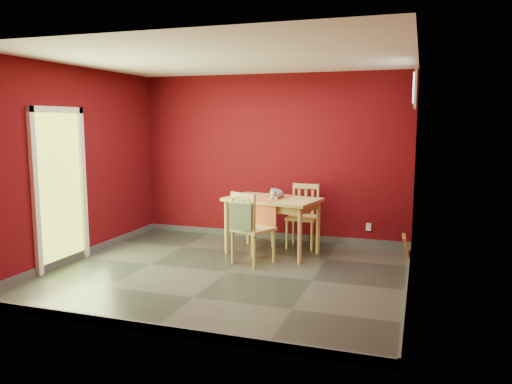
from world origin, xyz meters
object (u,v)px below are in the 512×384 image
(chair_far_right, at_px, (303,215))
(tote_bag, at_px, (241,216))
(chair_near, at_px, (251,227))
(dining_table, at_px, (272,205))
(cat, at_px, (277,192))
(picture_frame, at_px, (406,249))
(chair_far_left, at_px, (262,218))

(chair_far_right, bearing_deg, tote_bag, -110.39)
(chair_far_right, height_order, chair_near, chair_near)
(dining_table, height_order, tote_bag, tote_bag)
(cat, bearing_deg, dining_table, 174.80)
(tote_bag, xyz_separation_m, picture_frame, (2.07, 1.01, -0.52))
(dining_table, relative_size, picture_frame, 3.86)
(dining_table, distance_m, picture_frame, 1.98)
(chair_far_left, height_order, picture_frame, chair_far_left)
(chair_far_right, bearing_deg, picture_frame, -14.07)
(chair_far_left, relative_size, chair_far_right, 0.82)
(chair_far_right, xyz_separation_m, tote_bag, (-0.52, -1.40, 0.21))
(chair_near, xyz_separation_m, cat, (0.18, 0.62, 0.41))
(chair_far_right, relative_size, chair_near, 0.97)
(chair_far_left, height_order, tote_bag, tote_bag)
(chair_near, distance_m, picture_frame, 2.19)
(chair_far_left, relative_size, tote_bag, 1.85)
(chair_far_right, bearing_deg, dining_table, -122.12)
(cat, xyz_separation_m, picture_frame, (1.83, 0.17, -0.74))
(tote_bag, bearing_deg, picture_frame, 25.95)
(dining_table, bearing_deg, tote_bag, -101.70)
(chair_far_left, distance_m, cat, 0.83)
(dining_table, relative_size, cat, 3.86)
(chair_far_right, height_order, cat, cat)
(cat, relative_size, picture_frame, 1.00)
(chair_near, distance_m, cat, 0.77)
(chair_near, height_order, picture_frame, chair_near)
(chair_far_left, bearing_deg, cat, -53.17)
(chair_far_right, relative_size, tote_bag, 2.25)
(chair_far_right, height_order, tote_bag, chair_far_right)
(dining_table, distance_m, cat, 0.21)
(picture_frame, bearing_deg, cat, -174.77)
(tote_bag, bearing_deg, chair_far_right, 69.61)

